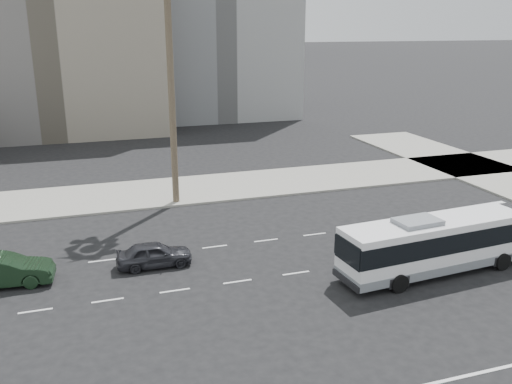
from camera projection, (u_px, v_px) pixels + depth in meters
name	position (u px, v px, depth m)	size (l,w,h in m)	color
ground	(296.00, 273.00, 26.92)	(700.00, 700.00, 0.00)	black
sidewalk_north	(218.00, 187.00, 40.99)	(120.00, 7.00, 0.15)	gray
midrise_beige_west	(49.00, 50.00, 61.63)	(24.00, 18.00, 18.00)	slate
midrise_gray_center	(207.00, 15.00, 72.75)	(20.00, 20.00, 26.00)	gray
city_bus	(437.00, 243.00, 26.67)	(10.39, 3.13, 2.94)	white
car_a	(154.00, 254.00, 27.56)	(3.77, 1.52, 1.28)	#292A2F
car_b	(3.00, 271.00, 25.49)	(4.51, 1.57, 1.48)	black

